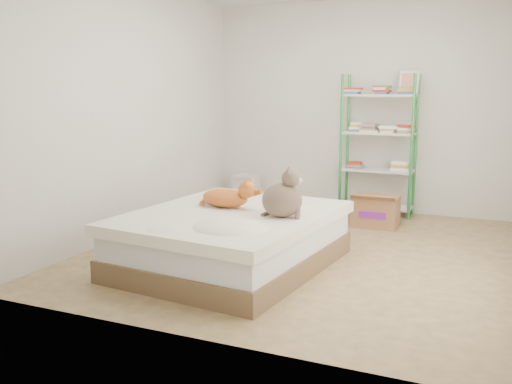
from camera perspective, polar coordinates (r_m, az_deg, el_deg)
The scene contains 7 objects.
room at distance 5.31m, azimuth 4.92°, elevation 7.70°, with size 3.81×4.21×2.61m.
bed at distance 5.00m, azimuth -2.44°, elevation -4.73°, with size 1.72×2.06×0.49m.
orange_cat at distance 5.12m, azimuth -3.13°, elevation -0.35°, with size 0.53×0.28×0.21m, color orange, non-canonical shape.
grey_cat at distance 4.70m, azimuth 2.62°, elevation -0.10°, with size 0.30×0.36×0.41m, color brown, non-canonical shape.
shelf_unit at distance 7.07m, azimuth 12.19°, elevation 5.00°, with size 0.88×0.36×1.74m.
cardboard_box at distance 6.56m, azimuth 11.89°, elevation -1.86°, with size 0.50×0.48×0.40m.
white_bin at distance 7.68m, azimuth -0.99°, elevation 0.33°, with size 0.35×0.31×0.38m.
Camera 1 is at (1.71, -5.02, 1.57)m, focal length 40.00 mm.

